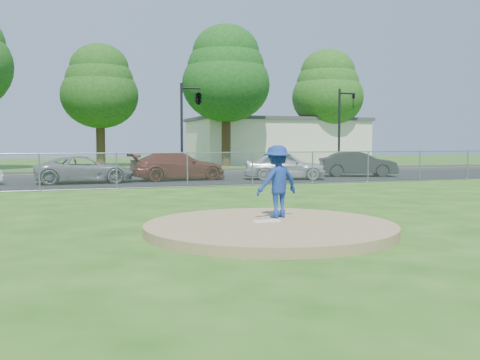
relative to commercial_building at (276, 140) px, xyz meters
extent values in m
plane|color=#214F11|center=(-16.00, -28.00, -2.16)|extent=(120.00, 120.00, 0.00)
cylinder|color=#90764F|center=(-16.00, -38.00, -2.06)|extent=(5.40, 5.40, 0.20)
cube|color=white|center=(-16.00, -37.80, -1.94)|extent=(0.60, 0.15, 0.04)
cube|color=gray|center=(-16.00, -26.00, -1.41)|extent=(40.00, 0.06, 1.50)
cube|color=black|center=(-16.00, -21.50, -2.15)|extent=(50.00, 8.00, 0.01)
cube|color=black|center=(-16.00, -14.00, -2.16)|extent=(60.00, 7.00, 0.01)
cube|color=beige|center=(0.00, 0.00, -0.16)|extent=(16.00, 9.00, 4.00)
cube|color=#3F3F42|center=(0.00, 0.00, 1.99)|extent=(16.40, 9.40, 0.30)
cylinder|color=#3B2915|center=(-17.00, -4.00, -0.23)|extent=(0.72, 0.72, 3.85)
ellipsoid|color=#184713|center=(-17.00, -4.00, 3.54)|extent=(6.16, 6.16, 5.24)
ellipsoid|color=#184713|center=(-17.00, -4.00, 4.62)|extent=(5.42, 5.42, 4.61)
ellipsoid|color=#184713|center=(-17.00, -4.00, 5.69)|extent=(4.68, 4.68, 3.98)
cylinder|color=#352413|center=(-7.00, -6.00, 0.12)|extent=(0.76, 0.76, 4.55)
ellipsoid|color=#124413|center=(-7.00, -6.00, 4.57)|extent=(7.28, 7.28, 6.19)
ellipsoid|color=#124413|center=(-7.00, -6.00, 5.85)|extent=(6.41, 6.41, 5.45)
ellipsoid|color=#124413|center=(-7.00, -6.00, 7.12)|extent=(5.53, 5.53, 4.70)
cylinder|color=#341E13|center=(4.00, -3.00, -0.06)|extent=(0.74, 0.74, 4.20)
ellipsoid|color=#1C4E15|center=(4.00, -3.00, 4.06)|extent=(6.72, 6.72, 5.71)
ellipsoid|color=#1C4E15|center=(4.00, -3.00, 5.23)|extent=(5.91, 5.91, 5.03)
ellipsoid|color=#1C4E15|center=(4.00, -3.00, 6.41)|extent=(5.11, 5.11, 4.34)
cylinder|color=black|center=(-13.00, -16.00, 0.64)|extent=(0.16, 0.16, 5.60)
cylinder|color=black|center=(-12.40, -16.00, 3.14)|extent=(1.20, 0.12, 0.12)
imported|color=black|center=(-11.92, -16.00, 2.64)|extent=(0.53, 2.48, 1.00)
cylinder|color=black|center=(-2.00, -16.00, 0.64)|extent=(0.16, 0.16, 5.60)
cylinder|color=black|center=(-1.40, -16.00, 3.14)|extent=(1.20, 0.12, 0.12)
imported|color=black|center=(-0.92, -16.00, 2.64)|extent=(0.16, 0.20, 1.00)
imported|color=navy|center=(-15.51, -37.22, -1.12)|extent=(1.20, 0.87, 1.67)
cone|color=#F14E0C|center=(-20.77, -22.45, -1.78)|extent=(0.38, 0.38, 0.75)
imported|color=gray|center=(-19.10, -22.15, -1.51)|extent=(4.65, 2.24, 1.28)
imported|color=maroon|center=(-14.48, -21.66, -1.43)|extent=(5.09, 2.44, 1.43)
imported|color=#BBBDBF|center=(-9.05, -22.89, -1.43)|extent=(4.57, 2.95, 1.45)
imported|color=#232325|center=(-4.08, -21.89, -1.44)|extent=(4.59, 2.85, 1.43)
camera|label=1|loc=(-20.28, -48.57, -0.23)|focal=40.00mm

